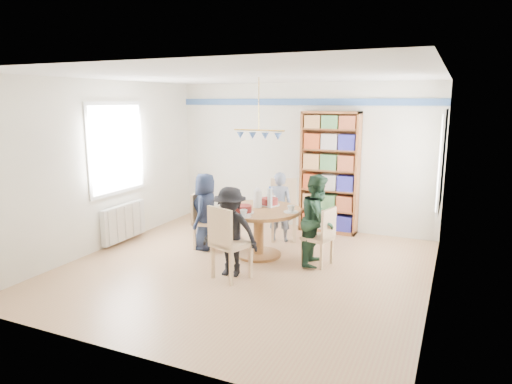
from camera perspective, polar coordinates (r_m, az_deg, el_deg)
The scene contains 14 objects.
ground at distance 6.66m, azimuth -1.42°, elevation -9.51°, with size 5.00×5.00×0.00m, color tan.
room_shell at distance 7.16m, azimuth -0.38°, elevation 5.54°, with size 5.00×5.00×5.00m.
radiator at distance 8.07m, azimuth -16.20°, elevation -3.63°, with size 0.12×1.00×0.60m.
dining_table at distance 7.02m, azimuth 0.33°, elevation -3.64°, with size 1.30×1.30×0.75m.
chair_left at distance 7.48m, azimuth -6.69°, elevation -3.21°, with size 0.47×0.47×0.91m.
chair_right at distance 6.68m, azimuth 8.27°, elevation -5.24°, with size 0.46×0.46×0.87m.
chair_far at distance 7.95m, azimuth 3.48°, elevation -1.75°, with size 0.60×0.60×1.04m.
chair_near at distance 6.09m, azimuth -3.68°, elevation -6.00°, with size 0.57×0.57×1.01m.
person_left at distance 7.40m, azimuth -6.29°, elevation -2.42°, with size 0.61×0.39×1.24m, color #182036.
person_right at distance 6.71m, azimuth 7.74°, elevation -3.47°, with size 0.65×0.51×1.34m, color #193322.
person_far at distance 7.77m, azimuth 2.94°, elevation -1.85°, with size 0.44×0.29×1.20m, color gray.
person_near at distance 6.24m, azimuth -3.22°, elevation -4.98°, with size 0.80×0.46×1.24m, color black.
bookshelf at distance 8.33m, azimuth 9.18°, elevation 2.26°, with size 1.04×0.31×2.19m.
tableware at distance 6.99m, azimuth 0.21°, elevation -1.46°, with size 1.27×1.27×0.33m.
Camera 1 is at (2.69, -5.61, 2.37)m, focal length 32.00 mm.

